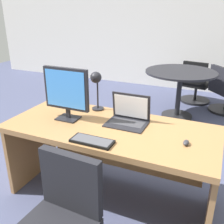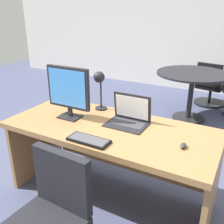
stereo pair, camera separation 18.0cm
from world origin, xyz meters
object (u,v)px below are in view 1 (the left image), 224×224
at_px(keyboard, 92,141).
at_px(meeting_table, 180,83).
at_px(laptop, 129,114).
at_px(desk_lamp, 96,83).
at_px(desk, 112,143).
at_px(mouse, 186,143).
at_px(meeting_chair_far, 195,86).
at_px(monitor, 66,91).

relative_size(keyboard, meeting_table, 0.30).
height_order(laptop, keyboard, laptop).
xyz_separation_m(keyboard, desk_lamp, (-0.27, 0.61, 0.28)).
distance_m(desk, mouse, 0.70).
distance_m(meeting_table, meeting_chair_far, 0.93).
height_order(desk_lamp, meeting_table, desk_lamp).
distance_m(laptop, desk_lamp, 0.47).
bearing_deg(monitor, desk_lamp, 64.70).
bearing_deg(laptop, desk_lamp, 160.62).
bearing_deg(meeting_table, desk, -95.31).
bearing_deg(meeting_chair_far, keyboard, -96.20).
bearing_deg(mouse, meeting_table, 101.03).
relative_size(desk, mouse, 23.28).
bearing_deg(keyboard, meeting_chair_far, 83.80).
bearing_deg(desk_lamp, laptop, -19.38).
bearing_deg(meeting_chair_far, monitor, -104.13).
xyz_separation_m(desk, keyboard, (-0.01, -0.36, 0.20)).
relative_size(desk, meeting_chair_far, 2.28).
bearing_deg(desk_lamp, monitor, -115.30).
bearing_deg(meeting_table, mouse, -78.97).
distance_m(desk, monitor, 0.63).
height_order(meeting_table, meeting_chair_far, meeting_chair_far).
xyz_separation_m(desk_lamp, meeting_table, (0.49, 1.96, -0.45)).
height_order(monitor, desk_lamp, monitor).
distance_m(desk, keyboard, 0.41).
distance_m(monitor, keyboard, 0.58).
height_order(desk, laptop, laptop).
bearing_deg(meeting_chair_far, mouse, -84.81).
relative_size(laptop, meeting_table, 0.32).
bearing_deg(meeting_table, meeting_chair_far, 79.63).
relative_size(desk, desk_lamp, 4.67).
bearing_deg(desk, monitor, -173.09).
xyz_separation_m(desk, mouse, (0.66, -0.11, 0.21)).
bearing_deg(meeting_chair_far, desk, -96.77).
distance_m(keyboard, mouse, 0.71).
bearing_deg(mouse, monitor, 177.08).
distance_m(mouse, meeting_chair_far, 3.24).
relative_size(desk, monitor, 3.82).
xyz_separation_m(monitor, mouse, (1.08, -0.06, -0.25)).
distance_m(desk, desk_lamp, 0.61).
bearing_deg(keyboard, monitor, 143.37).
distance_m(desk, meeting_table, 2.22).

